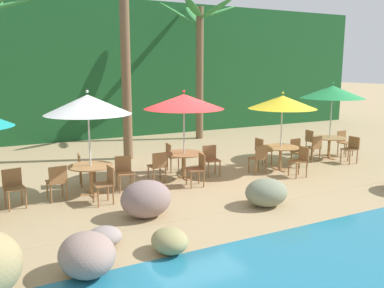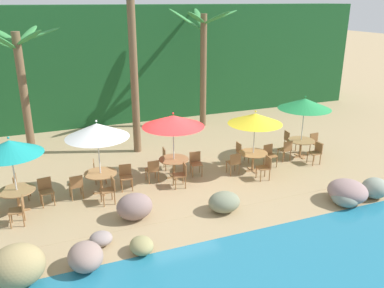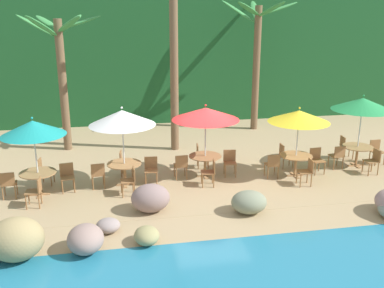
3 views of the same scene
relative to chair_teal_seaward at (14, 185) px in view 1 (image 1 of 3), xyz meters
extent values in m
plane|color=tan|center=(4.56, 0.11, -0.51)|extent=(120.00, 120.00, 0.00)
cube|color=tan|center=(4.56, 0.11, -0.51)|extent=(18.00, 5.20, 0.01)
cube|color=#194C23|center=(4.56, 9.11, 2.49)|extent=(28.00, 2.40, 6.00)
ellipsoid|color=#958D5A|center=(2.15, -3.75, -0.31)|extent=(0.62, 0.73, 0.42)
ellipsoid|color=gray|center=(2.42, -1.97, -0.12)|extent=(1.09, 0.92, 0.80)
ellipsoid|color=gray|center=(1.23, -2.98, -0.34)|extent=(0.62, 0.60, 0.35)
ellipsoid|color=gray|center=(5.11, -2.56, -0.20)|extent=(1.01, 0.86, 0.64)
ellipsoid|color=gray|center=(0.71, -3.88, -0.18)|extent=(0.86, 1.01, 0.66)
cylinder|color=olive|center=(0.22, -0.24, -0.29)|extent=(0.04, 0.04, 0.45)
cylinder|color=olive|center=(-0.14, -0.29, -0.29)|extent=(0.04, 0.04, 0.45)
cylinder|color=olive|center=(0.16, 0.11, -0.29)|extent=(0.04, 0.04, 0.45)
cylinder|color=olive|center=(-0.19, 0.06, -0.29)|extent=(0.04, 0.04, 0.45)
cube|color=olive|center=(0.01, -0.09, -0.05)|extent=(0.48, 0.48, 0.03)
cube|color=olive|center=(-0.02, 0.11, 0.15)|extent=(0.42, 0.10, 0.42)
cylinder|color=silver|center=(1.78, 0.13, 0.66)|extent=(0.04, 0.04, 2.35)
cone|color=white|center=(1.78, 0.13, 1.73)|extent=(2.09, 2.09, 0.47)
sphere|color=white|center=(1.78, 0.13, 2.04)|extent=(0.07, 0.07, 0.07)
cube|color=#A37547|center=(1.78, 0.13, -0.50)|extent=(0.60, 0.12, 0.03)
cube|color=#A37547|center=(1.78, 0.13, -0.50)|extent=(0.12, 0.60, 0.03)
cylinder|color=#A37547|center=(1.78, 0.13, -0.14)|extent=(0.09, 0.09, 0.71)
cylinder|color=#A37547|center=(1.78, 0.13, 0.21)|extent=(1.10, 1.10, 0.03)
cylinder|color=olive|center=(2.79, -0.15, -0.29)|extent=(0.04, 0.04, 0.45)
cylinder|color=olive|center=(2.43, -0.11, -0.29)|extent=(0.04, 0.04, 0.45)
cylinder|color=olive|center=(2.82, 0.21, -0.29)|extent=(0.04, 0.04, 0.45)
cylinder|color=olive|center=(2.47, 0.24, -0.29)|extent=(0.04, 0.04, 0.45)
cube|color=olive|center=(2.63, 0.05, -0.05)|extent=(0.46, 0.46, 0.03)
cube|color=olive|center=(2.65, 0.25, 0.15)|extent=(0.42, 0.08, 0.42)
cylinder|color=olive|center=(2.09, 1.13, -0.29)|extent=(0.04, 0.04, 0.45)
cylinder|color=olive|center=(2.04, 0.77, -0.29)|extent=(0.04, 0.04, 0.45)
cylinder|color=olive|center=(1.73, 1.17, -0.29)|extent=(0.04, 0.04, 0.45)
cylinder|color=olive|center=(1.69, 0.82, -0.29)|extent=(0.04, 0.04, 0.45)
cube|color=olive|center=(1.89, 0.97, -0.05)|extent=(0.47, 0.47, 0.03)
cube|color=olive|center=(1.69, 1.00, 0.15)|extent=(0.09, 0.42, 0.42)
cylinder|color=olive|center=(0.74, 0.22, -0.29)|extent=(0.04, 0.04, 0.45)
cylinder|color=olive|center=(1.10, 0.25, -0.29)|extent=(0.04, 0.04, 0.45)
cylinder|color=olive|center=(0.77, -0.14, -0.29)|extent=(0.04, 0.04, 0.45)
cylinder|color=olive|center=(1.13, -0.11, -0.29)|extent=(0.04, 0.04, 0.45)
cube|color=olive|center=(0.94, 0.05, -0.05)|extent=(0.46, 0.46, 0.03)
cube|color=olive|center=(0.95, -0.14, 0.15)|extent=(0.42, 0.07, 0.42)
cylinder|color=olive|center=(1.67, -0.91, -0.29)|extent=(0.04, 0.04, 0.45)
cylinder|color=olive|center=(1.65, -0.55, -0.29)|extent=(0.04, 0.04, 0.45)
cylinder|color=olive|center=(2.03, -0.88, -0.29)|extent=(0.04, 0.04, 0.45)
cylinder|color=olive|center=(2.01, -0.53, -0.29)|extent=(0.04, 0.04, 0.45)
cube|color=olive|center=(1.84, -0.72, -0.05)|extent=(0.45, 0.45, 0.03)
cube|color=olive|center=(2.04, -0.70, 0.15)|extent=(0.06, 0.42, 0.42)
cylinder|color=silver|center=(4.49, 0.41, 0.63)|extent=(0.04, 0.04, 2.29)
cone|color=red|center=(4.49, 0.41, 1.68)|extent=(2.23, 2.23, 0.40)
sphere|color=red|center=(4.49, 0.41, 1.96)|extent=(0.07, 0.07, 0.07)
cube|color=#A37547|center=(4.49, 0.41, -0.50)|extent=(0.60, 0.12, 0.03)
cube|color=#A37547|center=(4.49, 0.41, -0.50)|extent=(0.12, 0.60, 0.03)
cylinder|color=#A37547|center=(4.49, 0.41, -0.14)|extent=(0.09, 0.09, 0.71)
cylinder|color=#A37547|center=(4.49, 0.41, 0.21)|extent=(1.10, 1.10, 0.03)
cylinder|color=olive|center=(5.49, 0.09, -0.29)|extent=(0.04, 0.04, 0.45)
cylinder|color=olive|center=(5.14, 0.14, -0.29)|extent=(0.04, 0.04, 0.45)
cylinder|color=olive|center=(5.54, 0.44, -0.29)|extent=(0.04, 0.04, 0.45)
cylinder|color=olive|center=(5.18, 0.49, -0.29)|extent=(0.04, 0.04, 0.45)
cube|color=olive|center=(5.34, 0.29, -0.05)|extent=(0.47, 0.47, 0.03)
cube|color=olive|center=(5.36, 0.49, 0.15)|extent=(0.42, 0.09, 0.42)
cylinder|color=olive|center=(4.79, 1.41, -0.29)|extent=(0.04, 0.04, 0.45)
cylinder|color=olive|center=(4.75, 1.05, -0.29)|extent=(0.04, 0.04, 0.45)
cylinder|color=olive|center=(4.44, 1.45, -0.29)|extent=(0.04, 0.04, 0.45)
cylinder|color=olive|center=(4.40, 1.09, -0.29)|extent=(0.04, 0.04, 0.45)
cube|color=olive|center=(4.60, 1.25, -0.05)|extent=(0.47, 0.47, 0.03)
cube|color=olive|center=(4.40, 1.27, 0.15)|extent=(0.09, 0.42, 0.42)
cylinder|color=olive|center=(3.46, 0.55, -0.29)|extent=(0.04, 0.04, 0.45)
cylinder|color=olive|center=(3.82, 0.56, -0.29)|extent=(0.04, 0.04, 0.45)
cylinder|color=olive|center=(3.47, 0.19, -0.29)|extent=(0.04, 0.04, 0.45)
cylinder|color=olive|center=(3.83, 0.20, -0.29)|extent=(0.04, 0.04, 0.45)
cube|color=olive|center=(3.64, 0.38, -0.05)|extent=(0.43, 0.43, 0.03)
cube|color=olive|center=(3.65, 0.18, 0.15)|extent=(0.42, 0.05, 0.42)
cylinder|color=olive|center=(4.20, -0.60, -0.29)|extent=(0.04, 0.04, 0.45)
cylinder|color=olive|center=(4.24, -0.24, -0.29)|extent=(0.04, 0.04, 0.45)
cylinder|color=olive|center=(4.56, -0.64, -0.29)|extent=(0.04, 0.04, 0.45)
cylinder|color=olive|center=(4.60, -0.28, -0.29)|extent=(0.04, 0.04, 0.45)
cube|color=olive|center=(4.40, -0.44, -0.05)|extent=(0.46, 0.46, 0.03)
cube|color=olive|center=(4.60, -0.46, 0.15)|extent=(0.08, 0.42, 0.42)
cylinder|color=silver|center=(7.52, -0.11, 0.58)|extent=(0.04, 0.04, 2.19)
cone|color=yellow|center=(7.52, -0.11, 1.58)|extent=(2.04, 2.04, 0.39)
sphere|color=yellow|center=(7.52, -0.11, 1.86)|extent=(0.07, 0.07, 0.07)
cube|color=#A37547|center=(7.52, -0.11, -0.50)|extent=(0.60, 0.12, 0.03)
cube|color=#A37547|center=(7.52, -0.11, -0.50)|extent=(0.12, 0.60, 0.03)
cylinder|color=#A37547|center=(7.52, -0.11, -0.14)|extent=(0.09, 0.09, 0.71)
cylinder|color=#A37547|center=(7.52, -0.11, 0.21)|extent=(1.10, 1.10, 0.03)
cylinder|color=olive|center=(8.57, -0.19, -0.29)|extent=(0.04, 0.04, 0.45)
cylinder|color=olive|center=(8.21, -0.22, -0.29)|extent=(0.04, 0.04, 0.45)
cylinder|color=olive|center=(8.53, 0.17, -0.29)|extent=(0.04, 0.04, 0.45)
cylinder|color=olive|center=(8.18, 0.13, -0.29)|extent=(0.04, 0.04, 0.45)
cube|color=olive|center=(8.37, -0.03, -0.05)|extent=(0.46, 0.46, 0.03)
cube|color=olive|center=(8.35, 0.17, 0.15)|extent=(0.42, 0.07, 0.42)
cylinder|color=olive|center=(7.74, 0.91, -0.29)|extent=(0.04, 0.04, 0.45)
cylinder|color=olive|center=(7.72, 0.56, -0.29)|extent=(0.04, 0.04, 0.45)
cylinder|color=olive|center=(7.38, 0.93, -0.29)|extent=(0.04, 0.04, 0.45)
cylinder|color=olive|center=(7.37, 0.57, -0.29)|extent=(0.04, 0.04, 0.45)
cube|color=olive|center=(7.55, 0.74, -0.05)|extent=(0.43, 0.43, 0.03)
cube|color=olive|center=(7.35, 0.75, 0.15)|extent=(0.05, 0.42, 0.42)
cylinder|color=olive|center=(6.50, 0.09, -0.29)|extent=(0.04, 0.04, 0.45)
cylinder|color=olive|center=(6.86, 0.08, -0.29)|extent=(0.04, 0.04, 0.45)
cylinder|color=olive|center=(6.49, -0.27, -0.29)|extent=(0.04, 0.04, 0.45)
cylinder|color=olive|center=(6.85, -0.28, -0.29)|extent=(0.04, 0.04, 0.45)
cube|color=olive|center=(6.67, -0.09, -0.05)|extent=(0.43, 0.43, 0.03)
cube|color=olive|center=(6.67, -0.29, 0.15)|extent=(0.42, 0.04, 0.42)
cylinder|color=olive|center=(7.28, -1.12, -0.29)|extent=(0.04, 0.04, 0.45)
cylinder|color=olive|center=(7.30, -0.77, -0.29)|extent=(0.04, 0.04, 0.45)
cylinder|color=olive|center=(7.64, -1.15, -0.29)|extent=(0.04, 0.04, 0.45)
cylinder|color=olive|center=(7.66, -0.79, -0.29)|extent=(0.04, 0.04, 0.45)
cube|color=olive|center=(7.47, -0.96, -0.05)|extent=(0.45, 0.45, 0.03)
cube|color=olive|center=(7.67, -0.97, 0.15)|extent=(0.06, 0.42, 0.42)
cylinder|color=silver|center=(10.11, 0.44, 0.68)|extent=(0.04, 0.04, 2.39)
cone|color=#238E47|center=(10.11, 0.44, 1.78)|extent=(2.14, 2.14, 0.42)
sphere|color=#238E47|center=(10.11, 0.44, 2.07)|extent=(0.07, 0.07, 0.07)
cube|color=#A37547|center=(10.11, 0.44, -0.50)|extent=(0.60, 0.12, 0.03)
cube|color=#A37547|center=(10.11, 0.44, -0.50)|extent=(0.12, 0.60, 0.03)
cylinder|color=#A37547|center=(10.11, 0.44, -0.14)|extent=(0.09, 0.09, 0.71)
cylinder|color=#A37547|center=(10.11, 0.44, 0.21)|extent=(1.10, 1.10, 0.03)
cylinder|color=olive|center=(11.15, 0.32, -0.29)|extent=(0.04, 0.04, 0.45)
cylinder|color=olive|center=(10.79, 0.30, -0.29)|extent=(0.04, 0.04, 0.45)
cylinder|color=olive|center=(11.13, 0.67, -0.29)|extent=(0.04, 0.04, 0.45)
cylinder|color=olive|center=(10.77, 0.65, -0.29)|extent=(0.04, 0.04, 0.45)
cube|color=olive|center=(10.96, 0.48, -0.05)|extent=(0.44, 0.44, 0.03)
cube|color=olive|center=(10.95, 0.68, 0.15)|extent=(0.42, 0.06, 0.42)
cylinder|color=olive|center=(10.39, 1.44, -0.29)|extent=(0.04, 0.04, 0.45)
cylinder|color=olive|center=(10.36, 1.09, -0.29)|extent=(0.04, 0.04, 0.45)
cylinder|color=olive|center=(10.04, 1.48, -0.29)|extent=(0.04, 0.04, 0.45)
cylinder|color=olive|center=(10.00, 1.12, -0.29)|extent=(0.04, 0.04, 0.45)
cube|color=olive|center=(10.20, 1.28, -0.05)|extent=(0.46, 0.46, 0.03)
cube|color=olive|center=(10.00, 1.30, 0.15)|extent=(0.08, 0.42, 0.42)
cylinder|color=olive|center=(9.07, 0.53, -0.29)|extent=(0.04, 0.04, 0.45)
cylinder|color=olive|center=(9.43, 0.56, -0.29)|extent=(0.04, 0.04, 0.45)
cylinder|color=olive|center=(9.10, 0.17, -0.29)|extent=(0.04, 0.04, 0.45)
cylinder|color=olive|center=(9.46, 0.20, -0.29)|extent=(0.04, 0.04, 0.45)
cube|color=olive|center=(9.26, 0.37, -0.05)|extent=(0.45, 0.45, 0.03)
cube|color=olive|center=(9.28, 0.17, 0.15)|extent=(0.42, 0.07, 0.42)
cylinder|color=olive|center=(9.98, -0.60, -0.29)|extent=(0.04, 0.04, 0.45)
cylinder|color=olive|center=(9.96, -0.24, -0.29)|extent=(0.04, 0.04, 0.45)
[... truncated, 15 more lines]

